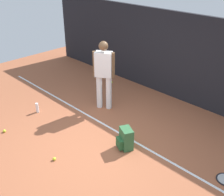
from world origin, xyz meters
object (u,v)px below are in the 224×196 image
object	(u,v)px
tennis_ball_near_player	(4,131)
tennis_ball_mid_court	(111,82)
water_bottle	(37,108)
backpack	(126,139)
tennis_player	(104,72)
tennis_ball_by_fence	(54,159)

from	to	relation	value
tennis_ball_near_player	tennis_ball_mid_court	xyz separation A→B (m)	(-0.17, 3.45, 0.00)
tennis_ball_mid_court	water_bottle	distance (m)	2.47
backpack	tennis_player	bearing A→B (deg)	176.61
tennis_ball_mid_court	backpack	bearing A→B (deg)	-39.75
tennis_ball_near_player	tennis_ball_mid_court	bearing A→B (deg)	92.80
tennis_player	water_bottle	distance (m)	1.85
tennis_ball_by_fence	water_bottle	xyz separation A→B (m)	(-1.78, 0.73, 0.09)
tennis_player	tennis_ball_near_player	xyz separation A→B (m)	(-0.73, -2.29, -0.93)
water_bottle	tennis_player	bearing A→B (deg)	53.36
water_bottle	tennis_ball_near_player	bearing A→B (deg)	-75.98
tennis_player	water_bottle	size ratio (longest dim) A/B	7.03
tennis_ball_by_fence	water_bottle	distance (m)	1.92
backpack	tennis_ball_by_fence	bearing A→B (deg)	-93.40
backpack	tennis_ball_mid_court	size ratio (longest dim) A/B	6.67
water_bottle	backpack	bearing A→B (deg)	11.22
tennis_player	water_bottle	xyz separation A→B (m)	(-0.98, -1.32, -0.85)
tennis_player	tennis_ball_mid_court	size ratio (longest dim) A/B	25.76
tennis_ball_mid_court	water_bottle	xyz separation A→B (m)	(-0.07, -2.47, 0.09)
backpack	tennis_ball_near_player	size ratio (longest dim) A/B	6.67
backpack	tennis_ball_mid_court	world-z (taller)	backpack
tennis_ball_mid_court	tennis_ball_by_fence	bearing A→B (deg)	-62.05
tennis_player	tennis_ball_mid_court	world-z (taller)	tennis_player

